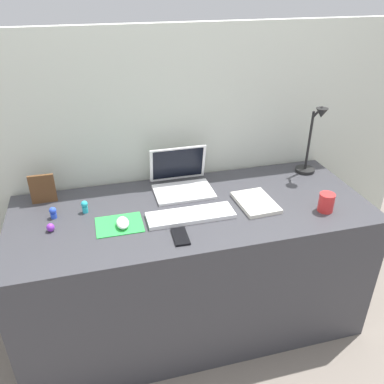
{
  "coord_description": "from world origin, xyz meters",
  "views": [
    {
      "loc": [
        -0.43,
        -1.59,
        1.75
      ],
      "look_at": [
        -0.0,
        0.0,
        0.83
      ],
      "focal_mm": 37.2,
      "sensor_mm": 36.0,
      "label": 1
    }
  ],
  "objects_px": {
    "keyboard": "(191,215)",
    "toy_figurine_purple": "(51,227)",
    "laptop": "(181,179)",
    "cell_phone": "(180,236)",
    "mouse": "(123,223)",
    "toy_figurine_blue": "(53,212)",
    "desk_lamp": "(312,142)",
    "toy_figurine_cyan": "(85,206)",
    "coffee_mug": "(326,202)",
    "notebook_pad": "(256,203)",
    "picture_frame": "(43,189)"
  },
  "relations": [
    {
      "from": "cell_phone",
      "to": "picture_frame",
      "type": "relative_size",
      "value": 0.85
    },
    {
      "from": "keyboard",
      "to": "desk_lamp",
      "type": "distance_m",
      "value": 0.83
    },
    {
      "from": "laptop",
      "to": "picture_frame",
      "type": "height_order",
      "value": "laptop"
    },
    {
      "from": "laptop",
      "to": "cell_phone",
      "type": "relative_size",
      "value": 2.34
    },
    {
      "from": "cell_phone",
      "to": "notebook_pad",
      "type": "relative_size",
      "value": 0.53
    },
    {
      "from": "keyboard",
      "to": "toy_figurine_purple",
      "type": "height_order",
      "value": "toy_figurine_purple"
    },
    {
      "from": "cell_phone",
      "to": "toy_figurine_purple",
      "type": "distance_m",
      "value": 0.58
    },
    {
      "from": "mouse",
      "to": "toy_figurine_purple",
      "type": "bearing_deg",
      "value": 171.53
    },
    {
      "from": "mouse",
      "to": "laptop",
      "type": "bearing_deg",
      "value": 40.36
    },
    {
      "from": "keyboard",
      "to": "desk_lamp",
      "type": "bearing_deg",
      "value": 19.77
    },
    {
      "from": "keyboard",
      "to": "mouse",
      "type": "distance_m",
      "value": 0.32
    },
    {
      "from": "desk_lamp",
      "to": "toy_figurine_cyan",
      "type": "bearing_deg",
      "value": -175.28
    },
    {
      "from": "mouse",
      "to": "toy_figurine_purple",
      "type": "xyz_separation_m",
      "value": [
        -0.31,
        0.05,
        -0.0
      ]
    },
    {
      "from": "keyboard",
      "to": "notebook_pad",
      "type": "distance_m",
      "value": 0.34
    },
    {
      "from": "picture_frame",
      "to": "toy_figurine_purple",
      "type": "xyz_separation_m",
      "value": [
        0.04,
        -0.27,
        -0.06
      ]
    },
    {
      "from": "coffee_mug",
      "to": "cell_phone",
      "type": "bearing_deg",
      "value": -177.18
    },
    {
      "from": "mouse",
      "to": "toy_figurine_cyan",
      "type": "bearing_deg",
      "value": 133.44
    },
    {
      "from": "toy_figurine_blue",
      "to": "desk_lamp",
      "type": "bearing_deg",
      "value": 4.72
    },
    {
      "from": "keyboard",
      "to": "notebook_pad",
      "type": "bearing_deg",
      "value": 5.33
    },
    {
      "from": "picture_frame",
      "to": "toy_figurine_cyan",
      "type": "distance_m",
      "value": 0.25
    },
    {
      "from": "desk_lamp",
      "to": "toy_figurine_cyan",
      "type": "distance_m",
      "value": 1.25
    },
    {
      "from": "mouse",
      "to": "notebook_pad",
      "type": "bearing_deg",
      "value": 2.56
    },
    {
      "from": "laptop",
      "to": "coffee_mug",
      "type": "distance_m",
      "value": 0.73
    },
    {
      "from": "notebook_pad",
      "to": "toy_figurine_blue",
      "type": "bearing_deg",
      "value": 169.52
    },
    {
      "from": "picture_frame",
      "to": "cell_phone",
      "type": "bearing_deg",
      "value": -38.69
    },
    {
      "from": "laptop",
      "to": "toy_figurine_cyan",
      "type": "bearing_deg",
      "value": -166.52
    },
    {
      "from": "mouse",
      "to": "picture_frame",
      "type": "bearing_deg",
      "value": 137.74
    },
    {
      "from": "cell_phone",
      "to": "desk_lamp",
      "type": "bearing_deg",
      "value": 28.38
    },
    {
      "from": "laptop",
      "to": "desk_lamp",
      "type": "height_order",
      "value": "desk_lamp"
    },
    {
      "from": "laptop",
      "to": "toy_figurine_blue",
      "type": "relative_size",
      "value": 5.32
    },
    {
      "from": "notebook_pad",
      "to": "picture_frame",
      "type": "distance_m",
      "value": 1.05
    },
    {
      "from": "keyboard",
      "to": "toy_figurine_purple",
      "type": "relative_size",
      "value": 10.61
    },
    {
      "from": "laptop",
      "to": "mouse",
      "type": "distance_m",
      "value": 0.45
    },
    {
      "from": "toy_figurine_cyan",
      "to": "keyboard",
      "type": "bearing_deg",
      "value": -19.8
    },
    {
      "from": "notebook_pad",
      "to": "coffee_mug",
      "type": "height_order",
      "value": "coffee_mug"
    },
    {
      "from": "desk_lamp",
      "to": "picture_frame",
      "type": "relative_size",
      "value": 2.69
    },
    {
      "from": "keyboard",
      "to": "toy_figurine_blue",
      "type": "height_order",
      "value": "toy_figurine_blue"
    },
    {
      "from": "mouse",
      "to": "cell_phone",
      "type": "relative_size",
      "value": 0.75
    },
    {
      "from": "mouse",
      "to": "toy_figurine_purple",
      "type": "relative_size",
      "value": 2.48
    },
    {
      "from": "keyboard",
      "to": "mouse",
      "type": "height_order",
      "value": "mouse"
    },
    {
      "from": "laptop",
      "to": "toy_figurine_purple",
      "type": "bearing_deg",
      "value": -159.62
    },
    {
      "from": "desk_lamp",
      "to": "toy_figurine_cyan",
      "type": "xyz_separation_m",
      "value": [
        -1.23,
        -0.1,
        -0.16
      ]
    },
    {
      "from": "toy_figurine_blue",
      "to": "toy_figurine_cyan",
      "type": "bearing_deg",
      "value": 4.7
    },
    {
      "from": "mouse",
      "to": "keyboard",
      "type": "bearing_deg",
      "value": -0.44
    },
    {
      "from": "laptop",
      "to": "toy_figurine_blue",
      "type": "bearing_deg",
      "value": -168.44
    },
    {
      "from": "notebook_pad",
      "to": "keyboard",
      "type": "bearing_deg",
      "value": -177.57
    },
    {
      "from": "toy_figurine_blue",
      "to": "cell_phone",
      "type": "bearing_deg",
      "value": -29.64
    },
    {
      "from": "desk_lamp",
      "to": "toy_figurine_cyan",
      "type": "relative_size",
      "value": 6.49
    },
    {
      "from": "coffee_mug",
      "to": "toy_figurine_purple",
      "type": "height_order",
      "value": "coffee_mug"
    },
    {
      "from": "coffee_mug",
      "to": "toy_figurine_purple",
      "type": "xyz_separation_m",
      "value": [
        -1.27,
        0.16,
        -0.03
      ]
    }
  ]
}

